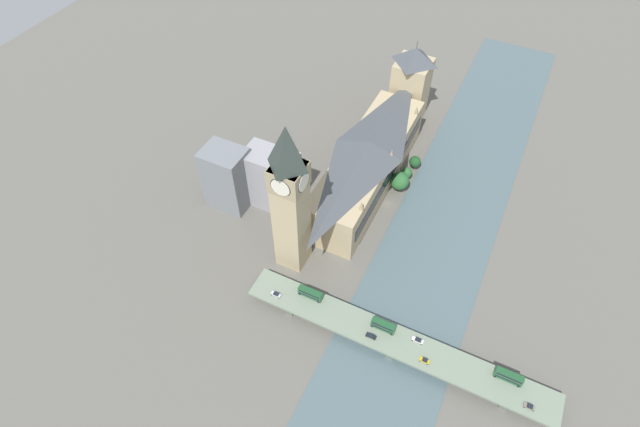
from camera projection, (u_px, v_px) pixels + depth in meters
name	position (u px, v px, depth m)	size (l,w,h in m)	color
ground_plane	(388.00, 203.00, 255.83)	(600.00, 600.00, 0.00)	#605E56
river_water	(446.00, 223.00, 247.04)	(49.01, 360.00, 0.30)	#4C6066
parliament_hall	(368.00, 164.00, 253.84)	(25.84, 98.54, 29.37)	tan
clock_tower	(290.00, 198.00, 201.55)	(13.58, 13.58, 79.20)	tan
victoria_tower	(411.00, 84.00, 284.17)	(19.09, 19.09, 49.85)	tan
road_bridge	(395.00, 342.00, 201.28)	(130.03, 14.30, 5.60)	#5D6A59
double_decker_bus_lead	(383.00, 325.00, 201.79)	(10.16, 2.62, 4.92)	#235B33
double_decker_bus_mid	(509.00, 376.00, 187.93)	(10.62, 2.55, 5.08)	#235B33
double_decker_bus_rear	(310.00, 293.00, 211.60)	(10.87, 2.62, 4.85)	#235B33
car_northbound_lead	(371.00, 336.00, 200.97)	(4.35, 1.77, 1.35)	black
car_northbound_mid	(276.00, 294.00, 213.52)	(4.51, 1.87, 1.47)	silver
car_northbound_tail	(418.00, 340.00, 199.76)	(4.80, 1.85, 1.38)	silver
car_southbound_lead	(425.00, 360.00, 194.22)	(3.96, 1.81, 1.43)	gold
car_southbound_mid	(529.00, 406.00, 182.75)	(3.99, 1.90, 1.32)	slate
city_block_west	(272.00, 179.00, 244.84)	(25.77, 16.00, 32.02)	#939399
city_block_center	(227.00, 178.00, 243.80)	(20.43, 16.25, 34.17)	slate
tree_embankment_near	(406.00, 173.00, 263.48)	(6.00, 6.00, 7.80)	brown
tree_embankment_mid	(400.00, 181.00, 256.51)	(9.63, 9.63, 11.84)	brown
tree_embankment_far	(415.00, 162.00, 268.29)	(6.26, 6.26, 8.38)	brown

